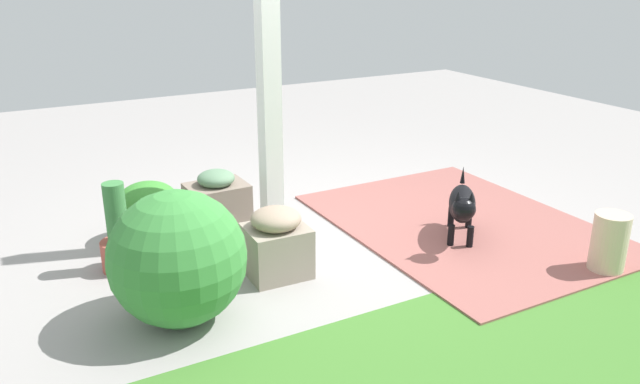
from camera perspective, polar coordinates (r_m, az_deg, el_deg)
name	(u,v)px	position (r m, az deg, el deg)	size (l,w,h in m)	color
ground_plane	(332,241)	(4.75, 1.08, -4.49)	(12.00, 12.00, 0.00)	#9B9693
brick_path	(463,224)	(5.16, 12.83, -2.88)	(1.80, 2.40, 0.02)	#9A5953
porch_pillar	(269,78)	(4.49, -4.68, 10.28)	(0.14, 0.14, 2.43)	white
stone_planter_nearest	(217,198)	(5.13, -9.31, -0.55)	(0.48, 0.37, 0.43)	gray
stone_planter_mid	(277,243)	(4.18, -3.96, -4.63)	(0.41, 0.37, 0.48)	gray
round_shrub	(178,258)	(3.68, -12.78, -5.88)	(0.79, 0.79, 0.79)	#39873A
terracotta_pot_broad	(149,207)	(4.87, -15.28, -1.33)	(0.43, 0.43, 0.45)	#9F5F33
terracotta_pot_tall	(119,239)	(4.46, -17.76, -4.11)	(0.26, 0.26, 0.62)	#AC4D40
dog	(462,205)	(4.77, 12.78, -1.16)	(0.57, 0.64, 0.50)	black
ceramic_urn	(609,243)	(4.65, 24.74, -4.24)	(0.24, 0.24, 0.42)	beige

